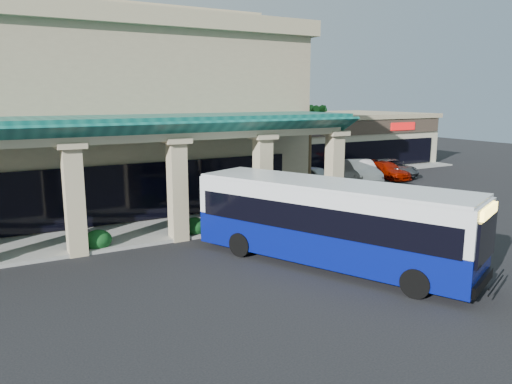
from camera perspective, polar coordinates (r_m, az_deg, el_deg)
ground at (r=20.42m, az=4.54°, el=-7.89°), size 110.00×110.00×0.00m
main_building at (r=32.10m, az=-24.68°, el=8.34°), size 30.80×14.80×11.35m
arcade at (r=23.24m, az=-22.03°, el=0.90°), size 30.00×6.20×5.70m
strip_mall at (r=49.49m, az=6.28°, el=6.08°), size 22.50×12.50×4.90m
palm_0 at (r=33.38m, az=6.13°, el=5.23°), size 2.40×2.40×6.60m
palm_1 at (r=36.44m, az=4.64°, el=5.10°), size 2.40×2.40×5.80m
broadleaf_tree at (r=39.73m, az=-1.85°, el=4.90°), size 2.60×2.60×4.81m
transit_bus at (r=19.69m, az=8.43°, el=-3.67°), size 7.32×11.93×3.30m
pedestrian at (r=22.47m, az=22.61°, el=-4.53°), size 0.49×0.70×1.83m
car_silver at (r=36.21m, az=6.67°, el=1.69°), size 3.47×5.14×1.62m
car_white at (r=39.30m, az=11.81°, el=2.34°), size 3.60×5.56×1.73m
car_red at (r=41.74m, az=14.71°, el=2.42°), size 2.03×4.63×1.32m
car_gray at (r=42.88m, az=15.19°, el=2.68°), size 2.77×5.27×1.41m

